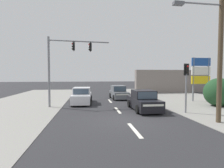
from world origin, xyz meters
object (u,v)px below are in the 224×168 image
(utility_pole_foreground_right, at_px, (219,35))
(traffic_signal_mast, at_px, (65,59))
(sedan_oncoming_mid, at_px, (82,96))
(hatchback_crossing_left, at_px, (119,93))
(sedan_receding_far, at_px, (143,101))
(shopping_plaza_sign, at_px, (201,73))
(pedestal_signal_right_kerb, at_px, (186,80))

(utility_pole_foreground_right, height_order, traffic_signal_mast, utility_pole_foreground_right)
(sedan_oncoming_mid, height_order, hatchback_crossing_left, sedan_oncoming_mid)
(traffic_signal_mast, bearing_deg, hatchback_crossing_left, 39.10)
(sedan_oncoming_mid, distance_m, hatchback_crossing_left, 5.10)
(sedan_receding_far, xyz_separation_m, hatchback_crossing_left, (-0.79, 6.87, -0.00))
(sedan_receding_far, distance_m, sedan_oncoming_mid, 6.29)
(shopping_plaza_sign, relative_size, sedan_receding_far, 1.08)
(sedan_receding_far, bearing_deg, hatchback_crossing_left, 96.58)
(traffic_signal_mast, bearing_deg, pedestal_signal_right_kerb, -23.51)
(utility_pole_foreground_right, relative_size, pedestal_signal_right_kerb, 2.59)
(traffic_signal_mast, xyz_separation_m, pedestal_signal_right_kerb, (8.99, -3.91, -1.73))
(utility_pole_foreground_right, xyz_separation_m, sedan_receding_far, (-2.95, 4.21, -4.26))
(sedan_receding_far, bearing_deg, utility_pole_foreground_right, -54.95)
(traffic_signal_mast, height_order, shopping_plaza_sign, traffic_signal_mast)
(sedan_receding_far, bearing_deg, shopping_plaza_sign, 27.18)
(hatchback_crossing_left, bearing_deg, sedan_oncoming_mid, -144.33)
(sedan_oncoming_mid, bearing_deg, traffic_signal_mast, -132.39)
(traffic_signal_mast, distance_m, shopping_plaza_sign, 13.96)
(pedestal_signal_right_kerb, bearing_deg, shopping_plaza_sign, 48.06)
(sedan_oncoming_mid, xyz_separation_m, hatchback_crossing_left, (4.14, 2.97, -0.00))
(utility_pole_foreground_right, xyz_separation_m, traffic_signal_mast, (-9.28, 6.58, -0.82))
(pedestal_signal_right_kerb, bearing_deg, sedan_receding_far, 149.98)
(shopping_plaza_sign, bearing_deg, pedestal_signal_right_kerb, -131.94)
(pedestal_signal_right_kerb, bearing_deg, sedan_oncoming_mid, 144.40)
(utility_pole_foreground_right, bearing_deg, hatchback_crossing_left, 108.68)
(sedan_oncoming_mid, bearing_deg, utility_pole_foreground_right, -45.80)
(sedan_receding_far, relative_size, hatchback_crossing_left, 1.14)
(shopping_plaza_sign, bearing_deg, sedan_oncoming_mid, 179.80)
(pedestal_signal_right_kerb, distance_m, shopping_plaza_sign, 7.27)
(shopping_plaza_sign, bearing_deg, hatchback_crossing_left, 160.04)
(pedestal_signal_right_kerb, relative_size, shopping_plaza_sign, 0.77)
(utility_pole_foreground_right, relative_size, shopping_plaza_sign, 2.00)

